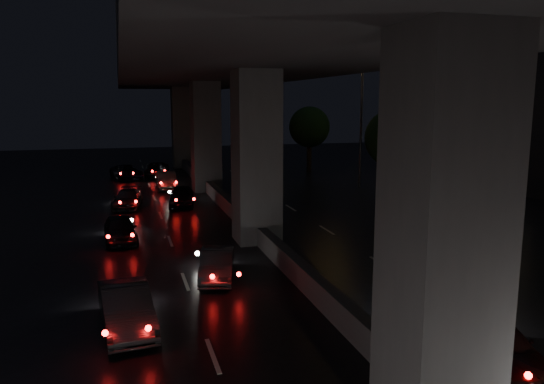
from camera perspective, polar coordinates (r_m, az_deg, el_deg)
name	(u,v)px	position (r m, az deg, el deg)	size (l,w,h in m)	color
ground	(288,272)	(20.87, 1.79, -8.63)	(120.00, 120.00, 0.00)	black
viaduct	(256,62)	(24.68, -1.76, 13.83)	(12.00, 80.00, 10.50)	#373739
median_barrier	(257,232)	(25.37, -1.66, -4.30)	(0.45, 70.00, 0.85)	#373739
building_right_far	(516,91)	(51.03, 24.79, 9.88)	(12.00, 22.00, 15.00)	black
tree_c	(394,139)	(35.34, 13.00, 5.62)	(3.80, 3.80, 6.12)	black
tree_d	(309,127)	(49.92, 4.05, 6.96)	(3.80, 3.80, 6.12)	black
streetlight_far	(355,114)	(40.61, 8.91, 8.31)	(2.52, 0.44, 9.00)	#2D2D33
car_3	(494,344)	(14.90, 22.79, -14.85)	(1.57, 3.86, 1.12)	black
car_4	(126,308)	(16.34, -15.43, -11.90)	(1.36, 3.90, 1.28)	black
car_5	(217,264)	(20.08, -5.93, -7.75)	(1.17, 3.37, 1.11)	#232426
car_6	(120,229)	(26.11, -16.00, -3.84)	(1.45, 3.61, 1.23)	black
car_7	(128,199)	(34.33, -15.28, -0.73)	(1.55, 3.80, 1.10)	black
car_8	(182,196)	(34.09, -9.71, -0.45)	(1.50, 3.74, 1.27)	black
car_9	(166,180)	(41.03, -11.30, 1.23)	(1.38, 3.96, 1.31)	#514E46
car_10	(157,170)	(47.89, -12.26, 2.36)	(2.06, 4.48, 1.24)	black
car_11	(127,172)	(47.11, -15.37, 2.09)	(2.01, 4.36, 1.21)	black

